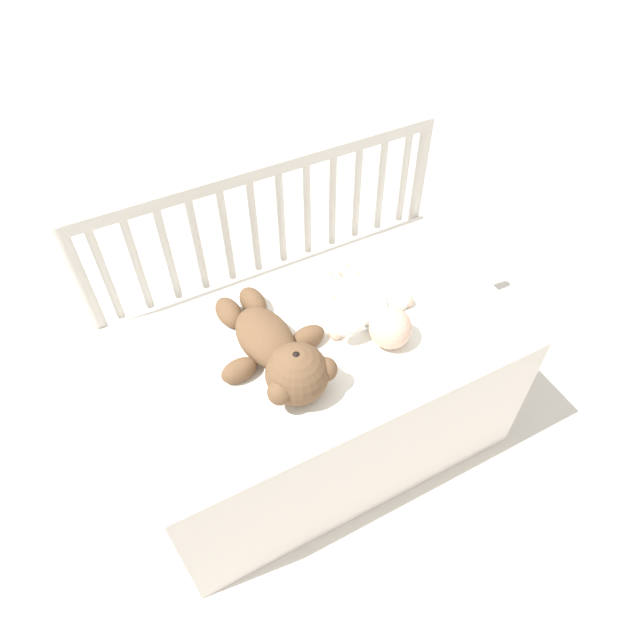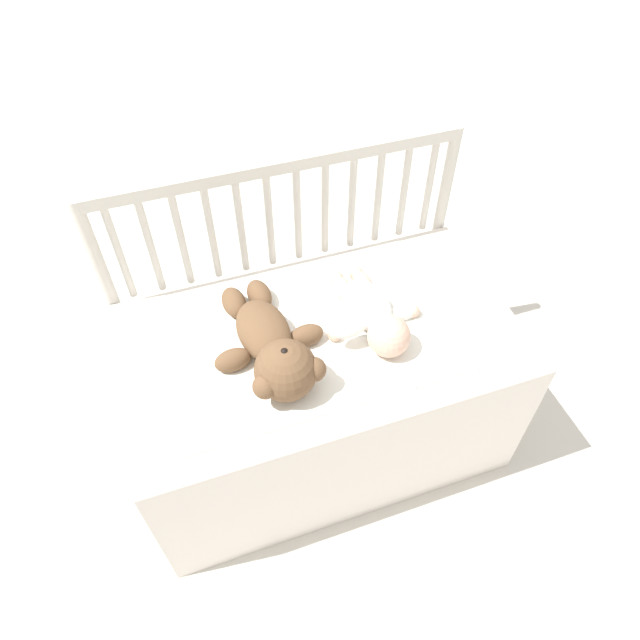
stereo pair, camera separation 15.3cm
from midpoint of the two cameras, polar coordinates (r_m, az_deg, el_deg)
The scene contains 6 objects.
ground_plane at distance 2.01m, azimuth -2.08°, elevation -11.47°, with size 12.00×12.00×0.00m, color silver.
crib_mattress at distance 1.78m, azimuth -2.31°, elevation -7.25°, with size 1.10×0.62×0.53m.
crib_rail at distance 1.72m, azimuth -7.66°, elevation 7.85°, with size 1.10×0.04×0.88m.
blanket at distance 1.57m, azimuth -4.05°, elevation -1.59°, with size 0.80×0.53×0.01m.
teddy_bear at distance 1.47m, azimuth -7.12°, elevation -3.46°, with size 0.31×0.45×0.16m.
baby at distance 1.58m, azimuth 2.23°, elevation 1.08°, with size 0.28×0.36×0.12m.
Camera 1 is at (-0.47, -0.88, 1.74)m, focal length 32.00 mm.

